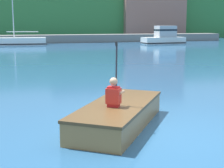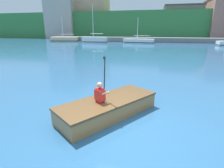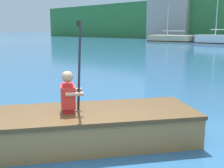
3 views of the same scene
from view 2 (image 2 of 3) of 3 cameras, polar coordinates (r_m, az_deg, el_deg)
ground_plane at (r=4.88m, az=4.72°, el=-14.89°), size 300.00×300.00×0.00m
shoreline_ridge at (r=54.94m, az=13.47°, el=18.00°), size 120.00×20.00×6.82m
waterfront_warehouse_left at (r=55.98m, az=-14.64°, el=22.47°), size 8.31×11.65×15.68m
waterfront_office_block_center at (r=53.38m, az=-6.33°, el=21.50°), size 8.54×7.46×12.60m
waterfront_apartment_right at (r=50.47m, az=21.56°, el=18.08°), size 8.96×8.69×8.04m
marina_dock at (r=37.82m, az=12.89°, el=13.92°), size 45.13×2.40×0.90m
moored_boat_dock_west_end at (r=39.85m, az=-15.23°, el=13.89°), size 5.95×2.99×5.03m
moored_boat_dock_center_near at (r=34.82m, az=8.69°, el=13.72°), size 5.93×2.18×4.56m
moored_boat_dock_center_far at (r=35.14m, az=-5.72°, el=14.16°), size 4.91×1.72×6.83m
rowboat_foreground at (r=5.59m, az=-0.80°, el=-7.05°), size 2.90×3.38×0.51m
person_paddler at (r=5.18m, az=-3.90°, el=-2.96°), size 0.45×0.45×1.36m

